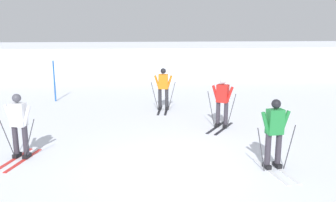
# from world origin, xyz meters

# --- Properties ---
(ground_plane) EXTENTS (120.00, 120.00, 0.00)m
(ground_plane) POSITION_xyz_m (0.00, 0.00, 0.00)
(ground_plane) COLOR silver
(far_snow_ridge) EXTENTS (80.00, 9.58, 1.95)m
(far_snow_ridge) POSITION_xyz_m (0.00, 19.14, 0.98)
(far_snow_ridge) COLOR silver
(far_snow_ridge) RESTS_ON ground
(skier_green) EXTENTS (1.00, 1.64, 1.71)m
(skier_green) POSITION_xyz_m (2.42, -0.29, 0.92)
(skier_green) COLOR silver
(skier_green) RESTS_ON ground
(skier_white) EXTENTS (0.98, 1.64, 1.71)m
(skier_white) POSITION_xyz_m (-3.83, 0.91, 0.92)
(skier_white) COLOR red
(skier_white) RESTS_ON ground
(skier_red) EXTENTS (1.20, 1.54, 1.71)m
(skier_red) POSITION_xyz_m (2.02, 3.24, 0.92)
(skier_red) COLOR black
(skier_red) RESTS_ON ground
(skier_orange) EXTENTS (1.00, 1.64, 1.71)m
(skier_orange) POSITION_xyz_m (0.23, 5.97, 0.96)
(skier_orange) COLOR black
(skier_orange) RESTS_ON ground
(trail_marker_pole) EXTENTS (0.07, 0.07, 1.86)m
(trail_marker_pole) POSITION_xyz_m (-4.57, 8.00, 0.93)
(trail_marker_pole) COLOR #1E56AD
(trail_marker_pole) RESTS_ON ground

